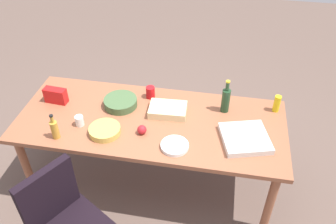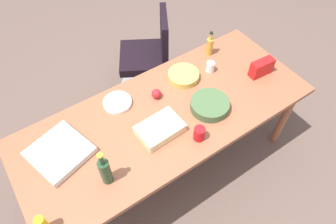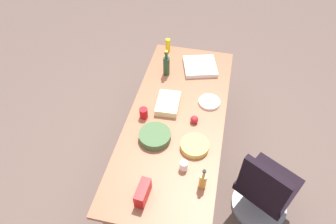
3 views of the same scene
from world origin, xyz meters
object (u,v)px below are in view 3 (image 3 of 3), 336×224
mustard_bottle (168,45)px  apple_red (194,119)px  conference_table (176,122)px  chip_bag_red (143,193)px  salad_bowl (155,136)px  paper_cup (184,166)px  wine_bottle (166,65)px  office_chair (264,192)px  paper_plate_stack (209,102)px  dressing_bottle (203,180)px  chip_bowl (195,146)px  sheet_cake (168,103)px  pizza_box (200,66)px  red_solo_cup (144,113)px

mustard_bottle → apple_red: bearing=-155.4°
conference_table → chip_bag_red: (-0.89, 0.09, 0.15)m
chip_bag_red → salad_bowl: bearing=5.0°
mustard_bottle → salad_bowl: bearing=-172.7°
conference_table → paper_cup: size_ratio=25.40×
wine_bottle → paper_cup: wine_bottle is taller
office_chair → mustard_bottle: 1.98m
paper_plate_stack → dressing_bottle: (-0.95, -0.06, 0.07)m
chip_bowl → sheet_cake: (0.46, 0.34, 0.01)m
conference_table → office_chair: (-0.41, -0.94, -0.33)m
pizza_box → wine_bottle: 0.41m
office_chair → conference_table: bearing=66.6°
conference_table → apple_red: (-0.03, -0.18, 0.11)m
office_chair → wine_bottle: bearing=49.0°
apple_red → chip_bag_red: chip_bag_red is taller
pizza_box → red_solo_cup: bearing=137.5°
red_solo_cup → salad_bowl: bearing=-144.1°
paper_cup → salad_bowl: bearing=50.4°
sheet_cake → wine_bottle: 0.51m
pizza_box → office_chair: bearing=-161.8°
apple_red → red_solo_cup: (-0.04, 0.49, 0.02)m
pizza_box → wine_bottle: (-0.18, 0.35, 0.10)m
mustard_bottle → wine_bottle: (-0.44, -0.08, 0.04)m
chip_bowl → mustard_bottle: size_ratio=1.65×
paper_plate_stack → red_solo_cup: red_solo_cup is taller
apple_red → paper_plate_stack: apple_red is taller
conference_table → wine_bottle: (0.61, 0.24, 0.20)m
office_chair → dressing_bottle: dressing_bottle is taller
office_chair → chip_bag_red: bearing=115.3°
chip_bowl → chip_bag_red: 0.65m
office_chair → paper_plate_stack: office_chair is taller
chip_bowl → paper_cup: (-0.24, 0.06, 0.02)m
red_solo_cup → paper_cup: bearing=-135.6°
red_solo_cup → salad_bowl: (-0.24, -0.17, -0.02)m
office_chair → mustard_bottle: bearing=40.6°
dressing_bottle → red_solo_cup: 0.91m
sheet_cake → red_solo_cup: 0.28m
red_solo_cup → paper_cup: red_solo_cup is taller
sheet_cake → paper_cup: (-0.69, -0.29, 0.01)m
paper_plate_stack → dressing_bottle: dressing_bottle is taller
paper_plate_stack → office_chair: bearing=-135.8°
chip_bowl → red_solo_cup: (0.26, 0.54, 0.03)m
conference_table → red_solo_cup: (-0.07, 0.31, 0.13)m
sheet_cake → paper_cup: paper_cup is taller
conference_table → pizza_box: 0.81m
sheet_cake → red_solo_cup: size_ratio=2.91×
red_solo_cup → salad_bowl: 0.29m
office_chair → dressing_bottle: (-0.29, 0.59, 0.50)m
chip_bowl → dressing_bottle: bearing=-162.0°
conference_table → office_chair: office_chair is taller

